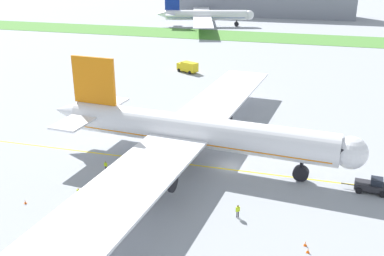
{
  "coord_description": "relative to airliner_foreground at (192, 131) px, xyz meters",
  "views": [
    {
      "loc": [
        11.38,
        -62.7,
        31.15
      ],
      "look_at": [
        -7.87,
        5.93,
        3.42
      ],
      "focal_mm": 42.0,
      "sensor_mm": 36.0,
      "label": 1
    }
  ],
  "objects": [
    {
      "name": "traffic_cone_near_nose",
      "position": [
        -18.04,
        -18.24,
        -5.07
      ],
      "size": [
        0.36,
        0.36,
        0.58
      ],
      "color": "#F2590C",
      "rests_on": "ground"
    },
    {
      "name": "grass_median_strip",
      "position": [
        6.13,
        119.0,
        -5.3
      ],
      "size": [
        320.0,
        24.0,
        0.1
      ],
      "primitive_type": "cube",
      "color": "#4C8438",
      "rests_on": "ground"
    },
    {
      "name": "traffic_cone_starboard_wing",
      "position": [
        18.39,
        -17.67,
        -5.07
      ],
      "size": [
        0.36,
        0.36,
        0.58
      ],
      "color": "#F2590C",
      "rests_on": "ground"
    },
    {
      "name": "apron_taxi_line",
      "position": [
        6.13,
        -0.88,
        -5.34
      ],
      "size": [
        280.0,
        0.36,
        0.01
      ],
      "primitive_type": "cube",
      "color": "yellow",
      "rests_on": "ground"
    },
    {
      "name": "pushback_tug",
      "position": [
        26.75,
        -2.42,
        -4.34
      ],
      "size": [
        6.26,
        2.84,
        2.2
      ],
      "color": "#26262B",
      "rests_on": "ground"
    },
    {
      "name": "ground_crew_marshaller_front",
      "position": [
        9.88,
        -13.91,
        -4.28
      ],
      "size": [
        0.52,
        0.49,
        1.76
      ],
      "color": "black",
      "rests_on": "ground"
    },
    {
      "name": "traffic_cone_port_wing",
      "position": [
        18.72,
        -18.9,
        -5.07
      ],
      "size": [
        0.36,
        0.36,
        0.58
      ],
      "color": "#F2590C",
      "rests_on": "ground"
    },
    {
      "name": "service_truck_fuel_bowser",
      "position": [
        -16.99,
        55.96,
        -3.73
      ],
      "size": [
        6.63,
        4.83,
        2.98
      ],
      "color": "yellow",
      "rests_on": "ground"
    },
    {
      "name": "ground_plane",
      "position": [
        6.13,
        0.21,
        -5.35
      ],
      "size": [
        600.0,
        600.0,
        0.0
      ],
      "primitive_type": "plane",
      "color": "#9399A0",
      "rests_on": "ground"
    },
    {
      "name": "ground_crew_wingwalker_starboard",
      "position": [
        -11.93,
        -6.47,
        -4.37
      ],
      "size": [
        0.56,
        0.27,
        1.6
      ],
      "color": "black",
      "rests_on": "ground"
    },
    {
      "name": "parked_airliner_far_left",
      "position": [
        -33.44,
        140.44,
        -0.41
      ],
      "size": [
        43.63,
        70.27,
        14.54
      ],
      "color": "white",
      "rests_on": "ground"
    },
    {
      "name": "ground_crew_wingwalker_port",
      "position": [
        -11.7,
        -15.24,
        -4.32
      ],
      "size": [
        0.56,
        0.4,
        1.7
      ],
      "color": "black",
      "rests_on": "ground"
    },
    {
      "name": "airliner_foreground",
      "position": [
        0.0,
        0.0,
        0.0
      ],
      "size": [
        51.33,
        82.43,
        15.75
      ],
      "color": "white",
      "rests_on": "ground"
    }
  ]
}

